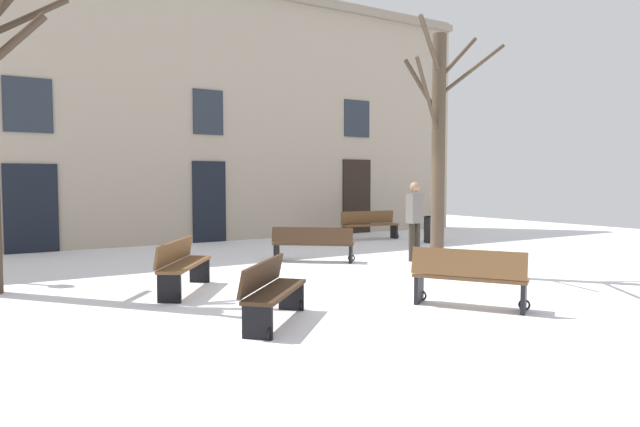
{
  "coord_description": "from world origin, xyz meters",
  "views": [
    {
      "loc": [
        -5.95,
        -8.18,
        1.88
      ],
      "look_at": [
        0.0,
        1.56,
        1.19
      ],
      "focal_mm": 30.69,
      "sensor_mm": 36.0,
      "label": 1
    }
  ],
  "objects": [
    {
      "name": "bench_facing_shops",
      "position": [
        -2.77,
        -1.78,
        0.43
      ],
      "size": [
        1.45,
        1.48,
        0.83
      ],
      "rotation": [
        0.0,
        0.0,
        0.8
      ],
      "color": "#3D2819",
      "rests_on": "ground"
    },
    {
      "name": "person_crossing_plaza",
      "position": [
        2.54,
        1.49,
        1.04
      ],
      "size": [
        0.4,
        0.26,
        1.84
      ],
      "rotation": [
        0.0,
        0.0,
        3.25
      ],
      "color": "#2D271E",
      "rests_on": "ground"
    },
    {
      "name": "ground_plane",
      "position": [
        0.0,
        0.0,
        0.0
      ],
      "size": [
        31.11,
        31.11,
        0.0
      ],
      "primitive_type": "plane",
      "color": "white"
    },
    {
      "name": "bench_back_to_back_right",
      "position": [
        0.06,
        -2.54,
        0.46
      ],
      "size": [
        1.28,
        1.61,
        0.89
      ],
      "rotation": [
        0.0,
        0.0,
        2.16
      ],
      "color": "brown",
      "rests_on": "ground"
    },
    {
      "name": "bench_by_litter_bin",
      "position": [
        4.44,
        5.8,
        0.48
      ],
      "size": [
        1.95,
        0.65,
        0.91
      ],
      "rotation": [
        0.0,
        0.0,
        6.17
      ],
      "color": "brown",
      "rests_on": "ground"
    },
    {
      "name": "litter_bin",
      "position": [
        5.51,
        4.09,
        0.4
      ],
      "size": [
        0.5,
        0.5,
        0.8
      ],
      "color": "black",
      "rests_on": "ground"
    },
    {
      "name": "bench_near_center_tree",
      "position": [
        -3.16,
        0.83,
        0.47
      ],
      "size": [
        1.39,
        1.75,
        0.88
      ],
      "rotation": [
        0.0,
        0.0,
        0.97
      ],
      "color": "brown",
      "rests_on": "ground"
    },
    {
      "name": "bench_near_lamp",
      "position": [
        0.44,
        2.58,
        0.43
      ],
      "size": [
        1.74,
        1.54,
        0.82
      ],
      "rotation": [
        0.0,
        0.0,
        2.46
      ],
      "color": "#3D2819",
      "rests_on": "ground"
    },
    {
      "name": "building_facade",
      "position": [
        0.0,
        7.97,
        4.07
      ],
      "size": [
        19.45,
        0.6,
        8.04
      ],
      "color": "tan",
      "rests_on": "ground"
    },
    {
      "name": "tree_center",
      "position": [
        1.72,
        -0.13,
        2.57
      ],
      "size": [
        2.57,
        1.4,
        4.79
      ],
      "color": "#4C3D2D",
      "rests_on": "ground"
    }
  ]
}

